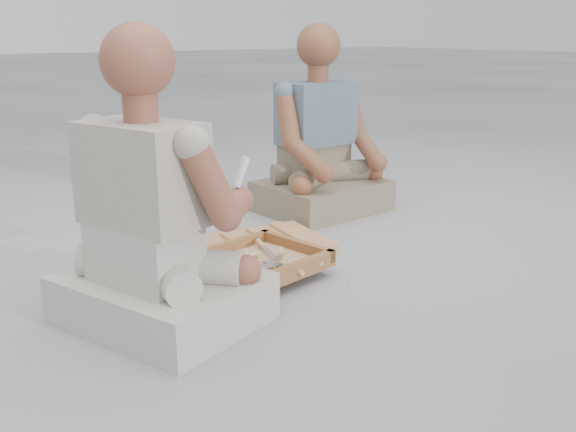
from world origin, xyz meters
TOP-DOWN VIEW (x-y plane):
  - ground at (0.00, 0.00)m, footprint 60.00×60.00m
  - carved_panel at (0.17, 0.67)m, footprint 0.70×0.52m
  - tool_tray at (-0.03, 0.37)m, footprint 0.58×0.50m
  - chisel_0 at (-0.02, 0.45)m, footprint 0.12×0.20m
  - chisel_1 at (0.14, 0.23)m, footprint 0.19×0.15m
  - chisel_2 at (0.08, 0.27)m, footprint 0.22×0.04m
  - chisel_3 at (0.05, 0.27)m, footprint 0.20×0.13m
  - chisel_4 at (0.10, 0.37)m, footprint 0.16×0.17m
  - chisel_5 at (0.04, 0.21)m, footprint 0.06×0.22m
  - chisel_6 at (-0.03, 0.44)m, footprint 0.22×0.03m
  - chisel_7 at (0.10, 0.51)m, footprint 0.08×0.22m
  - wood_chip_0 at (-0.00, 0.30)m, footprint 0.02×0.02m
  - wood_chip_1 at (-0.23, 0.36)m, footprint 0.02×0.02m
  - wood_chip_2 at (0.22, 0.41)m, footprint 0.02×0.02m
  - wood_chip_3 at (-0.15, 0.67)m, footprint 0.02×0.02m
  - wood_chip_4 at (-0.08, 0.14)m, footprint 0.02×0.02m
  - wood_chip_5 at (-0.03, 0.36)m, footprint 0.02×0.02m
  - wood_chip_6 at (0.11, 0.45)m, footprint 0.02×0.02m
  - wood_chip_7 at (0.09, 0.27)m, footprint 0.02×0.02m
  - wood_chip_8 at (0.01, 0.71)m, footprint 0.02×0.02m
  - wood_chip_9 at (-0.30, 0.27)m, footprint 0.02×0.02m
  - wood_chip_10 at (-0.34, 0.37)m, footprint 0.02×0.02m
  - wood_chip_11 at (0.03, 0.77)m, footprint 0.02×0.02m
  - wood_chip_12 at (0.07, 0.35)m, footprint 0.02×0.02m
  - wood_chip_13 at (-0.29, 0.15)m, footprint 0.02×0.02m
  - wood_chip_14 at (0.23, 0.08)m, footprint 0.02×0.02m
  - craftsman at (-0.50, 0.25)m, footprint 0.75×0.77m
  - companion at (0.86, 1.04)m, footprint 0.68×0.57m
  - mobile_phone at (-0.13, 0.30)m, footprint 0.07×0.06m

SIDE VIEW (x-z plane):
  - ground at x=0.00m, z-range 0.00..0.00m
  - wood_chip_0 at x=0.00m, z-range 0.00..0.00m
  - wood_chip_1 at x=-0.23m, z-range 0.00..0.00m
  - wood_chip_2 at x=0.22m, z-range 0.00..0.00m
  - wood_chip_3 at x=-0.15m, z-range 0.00..0.00m
  - wood_chip_4 at x=-0.08m, z-range 0.00..0.00m
  - wood_chip_5 at x=-0.03m, z-range 0.00..0.00m
  - wood_chip_6 at x=0.11m, z-range 0.00..0.00m
  - wood_chip_7 at x=0.09m, z-range 0.00..0.00m
  - wood_chip_8 at x=0.01m, z-range 0.00..0.00m
  - wood_chip_9 at x=-0.30m, z-range 0.00..0.00m
  - wood_chip_10 at x=-0.34m, z-range 0.00..0.00m
  - wood_chip_11 at x=0.03m, z-range 0.00..0.00m
  - wood_chip_12 at x=0.07m, z-range 0.00..0.00m
  - wood_chip_13 at x=-0.29m, z-range 0.00..0.00m
  - wood_chip_14 at x=0.23m, z-range 0.00..0.00m
  - carved_panel at x=0.17m, z-range 0.00..0.04m
  - tool_tray at x=-0.03m, z-range 0.03..0.10m
  - chisel_1 at x=0.14m, z-range 0.06..0.08m
  - chisel_5 at x=0.04m, z-range 0.06..0.09m
  - chisel_3 at x=0.05m, z-range 0.07..0.09m
  - chisel_0 at x=-0.02m, z-range 0.07..0.09m
  - chisel_2 at x=0.08m, z-range 0.07..0.09m
  - chisel_6 at x=-0.03m, z-range 0.07..0.09m
  - chisel_4 at x=0.10m, z-range 0.07..0.10m
  - chisel_7 at x=0.10m, z-range 0.08..0.10m
  - companion at x=0.86m, z-range -0.17..0.85m
  - craftsman at x=-0.50m, z-range -0.16..0.84m
  - mobile_phone at x=-0.13m, z-range 0.42..0.53m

